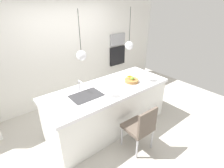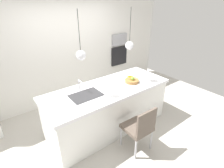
{
  "view_description": "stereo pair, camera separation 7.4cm",
  "coord_description": "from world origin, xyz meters",
  "px_view_note": "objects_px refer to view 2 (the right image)",
  "views": [
    {
      "loc": [
        -1.8,
        -2.35,
        2.46
      ],
      "look_at": [
        0.1,
        0.0,
        0.97
      ],
      "focal_mm": 27.68,
      "sensor_mm": 36.0,
      "label": 1
    },
    {
      "loc": [
        -1.74,
        -2.4,
        2.46
      ],
      "look_at": [
        0.1,
        0.0,
        0.97
      ],
      "focal_mm": 27.68,
      "sensor_mm": 36.0,
      "label": 2
    }
  ],
  "objects_px": {
    "fruit_bowl": "(132,80)",
    "chair_near": "(140,127)",
    "microwave": "(119,39)",
    "oven": "(119,56)"
  },
  "relations": [
    {
      "from": "microwave",
      "to": "oven",
      "type": "relative_size",
      "value": 0.96
    },
    {
      "from": "oven",
      "to": "chair_near",
      "type": "relative_size",
      "value": 0.63
    },
    {
      "from": "microwave",
      "to": "chair_near",
      "type": "height_order",
      "value": "microwave"
    },
    {
      "from": "fruit_bowl",
      "to": "oven",
      "type": "height_order",
      "value": "oven"
    },
    {
      "from": "chair_near",
      "to": "microwave",
      "type": "bearing_deg",
      "value": 57.63
    },
    {
      "from": "oven",
      "to": "microwave",
      "type": "bearing_deg",
      "value": 0.0
    },
    {
      "from": "fruit_bowl",
      "to": "microwave",
      "type": "height_order",
      "value": "microwave"
    },
    {
      "from": "fruit_bowl",
      "to": "chair_near",
      "type": "relative_size",
      "value": 0.32
    },
    {
      "from": "microwave",
      "to": "chair_near",
      "type": "bearing_deg",
      "value": -122.37
    },
    {
      "from": "fruit_bowl",
      "to": "chair_near",
      "type": "xyz_separation_m",
      "value": [
        -0.49,
        -0.75,
        -0.46
      ]
    }
  ]
}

